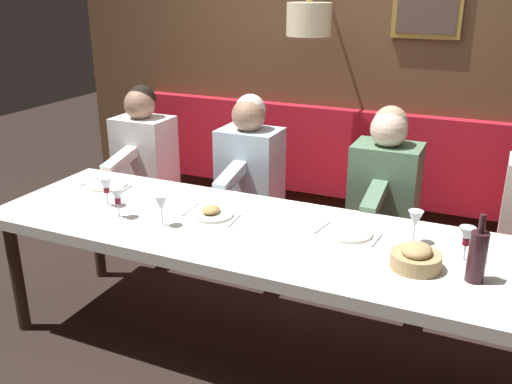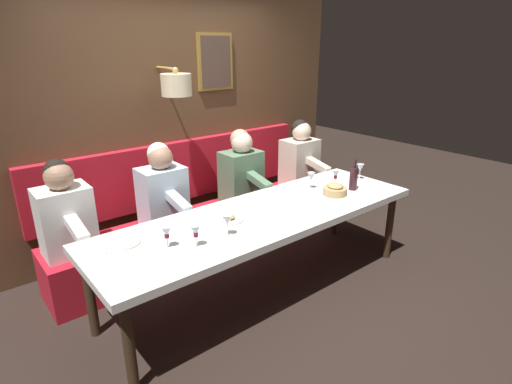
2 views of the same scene
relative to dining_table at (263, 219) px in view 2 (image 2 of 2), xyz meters
The scene contains 19 objects.
ground_plane 0.68m from the dining_table, ahead, with size 12.00×12.00×0.00m, color black.
dining_table is the anchor object (origin of this frame).
banquette_bench 1.00m from the dining_table, ahead, with size 0.52×3.11×0.45m, color red.
back_wall_panel 1.61m from the dining_table, ahead, with size 0.59×4.31×2.90m.
diner_nearest 1.59m from the dining_table, 56.06° to the right, with size 0.60×0.40×0.79m.
diner_near 1.00m from the dining_table, 26.88° to the right, with size 0.60×0.40×0.79m.
diner_middle 1.00m from the dining_table, 27.63° to the left, with size 0.60×0.40×0.79m.
diner_far 1.58m from the dining_table, 56.05° to the left, with size 0.60×0.40×0.79m.
place_setting_0 0.45m from the dining_table, 72.73° to the right, with size 0.24×0.32×0.01m.
place_setting_1 1.14m from the dining_table, 79.38° to the left, with size 0.24×0.32×0.01m.
place_setting_2 0.32m from the dining_table, 78.48° to the left, with size 0.24×0.32×0.05m.
wine_glass_0 0.78m from the dining_table, 77.28° to the right, with size 0.07×0.07×0.16m.
wine_glass_1 0.53m from the dining_table, 108.12° to the left, with size 0.07×0.07×0.16m.
wine_glass_2 0.92m from the dining_table, 93.09° to the left, with size 0.07×0.07×0.16m.
wine_glass_3 0.78m from the dining_table, 102.11° to the left, with size 0.07×0.07×0.16m.
wine_glass_4 0.99m from the dining_table, 86.10° to the right, with size 0.07×0.07×0.16m.
wine_glass_5 1.34m from the dining_table, 88.19° to the right, with size 0.07×0.07×0.16m.
wine_bottle 1.05m from the dining_table, 95.89° to the right, with size 0.08×0.08×0.30m.
bread_bowl 0.80m from the dining_table, 96.61° to the right, with size 0.22×0.22×0.12m.
Camera 2 is at (-2.37, 2.02, 2.07)m, focal length 28.71 mm.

